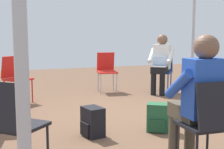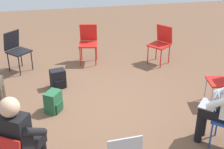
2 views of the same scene
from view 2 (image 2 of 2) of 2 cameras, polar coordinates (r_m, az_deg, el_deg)
The scene contains 7 objects.
ground_plane at distance 5.44m, azimuth -2.59°, elevation -5.76°, with size 14.00×14.00×0.00m, color brown.
chair_northeast at distance 6.85m, azimuth -17.12°, elevation 4.61°, with size 0.58×0.58×0.85m.
chair_southeast at distance 7.00m, azimuth 8.97°, elevation 5.92°, with size 0.58×0.58×0.85m.
chair_east at distance 7.00m, azimuth -4.36°, elevation 6.17°, with size 0.50×0.47×0.85m.
person_in_black at distance 3.74m, azimuth -16.48°, elevation -10.72°, with size 0.63×0.62×1.24m.
backpack_near_laptop_user at distance 5.32m, azimuth -10.67°, elevation -5.09°, with size 0.34×0.32×0.36m.
backpack_by_empty_chair at distance 6.06m, azimuth -9.84°, elevation -0.93°, with size 0.28×0.31×0.36m.
Camera 2 is at (-4.58, 0.68, 2.86)m, focal length 50.00 mm.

